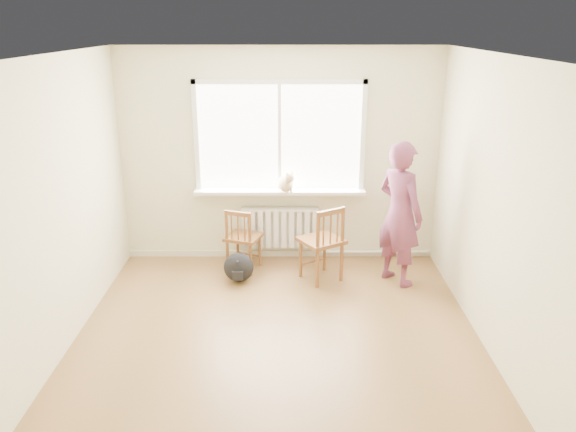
{
  "coord_description": "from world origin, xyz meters",
  "views": [
    {
      "loc": [
        0.11,
        -4.65,
        2.97
      ],
      "look_at": [
        0.1,
        1.2,
        0.93
      ],
      "focal_mm": 35.0,
      "sensor_mm": 36.0,
      "label": 1
    }
  ],
  "objects_px": {
    "cat": "(286,183)",
    "chair_left": "(242,240)",
    "person": "(400,214)",
    "chair_right": "(324,244)",
    "backpack": "(239,267)"
  },
  "relations": [
    {
      "from": "cat",
      "to": "chair_left",
      "type": "bearing_deg",
      "value": -173.91
    },
    {
      "from": "chair_left",
      "to": "chair_right",
      "type": "height_order",
      "value": "chair_right"
    },
    {
      "from": "chair_left",
      "to": "person",
      "type": "bearing_deg",
      "value": -170.14
    },
    {
      "from": "chair_left",
      "to": "backpack",
      "type": "distance_m",
      "value": 0.38
    },
    {
      "from": "chair_left",
      "to": "backpack",
      "type": "relative_size",
      "value": 2.28
    },
    {
      "from": "chair_right",
      "to": "person",
      "type": "height_order",
      "value": "person"
    },
    {
      "from": "chair_left",
      "to": "person",
      "type": "distance_m",
      "value": 1.94
    },
    {
      "from": "cat",
      "to": "backpack",
      "type": "height_order",
      "value": "cat"
    },
    {
      "from": "chair_right",
      "to": "chair_left",
      "type": "bearing_deg",
      "value": -47.51
    },
    {
      "from": "chair_right",
      "to": "cat",
      "type": "bearing_deg",
      "value": -82.51
    },
    {
      "from": "person",
      "to": "chair_right",
      "type": "bearing_deg",
      "value": 51.27
    },
    {
      "from": "chair_left",
      "to": "cat",
      "type": "xyz_separation_m",
      "value": [
        0.55,
        0.27,
        0.66
      ]
    },
    {
      "from": "chair_right",
      "to": "person",
      "type": "relative_size",
      "value": 0.55
    },
    {
      "from": "chair_right",
      "to": "cat",
      "type": "distance_m",
      "value": 0.92
    },
    {
      "from": "chair_left",
      "to": "backpack",
      "type": "bearing_deg",
      "value": 104.56
    }
  ]
}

